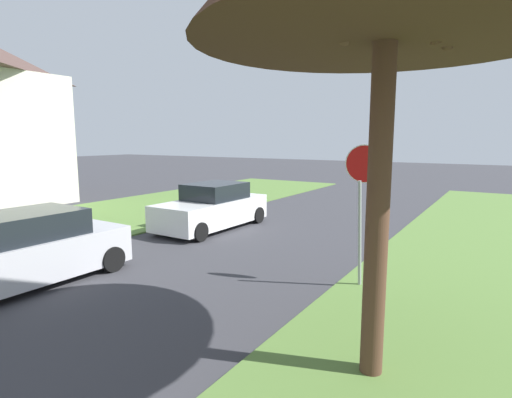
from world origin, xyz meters
name	(u,v)px	position (x,y,z in m)	size (l,w,h in m)	color
stop_sign_far	(363,184)	(4.04, 11.58, 2.19)	(0.81, 0.42, 2.96)	#9EA0A5
parked_sedan_silver	(22,252)	(-2.13, 7.85, 0.72)	(1.99, 4.42, 1.57)	#BCBCC1
parked_sedan_white	(212,208)	(-2.17, 14.44, 0.72)	(1.99, 4.42, 1.57)	white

